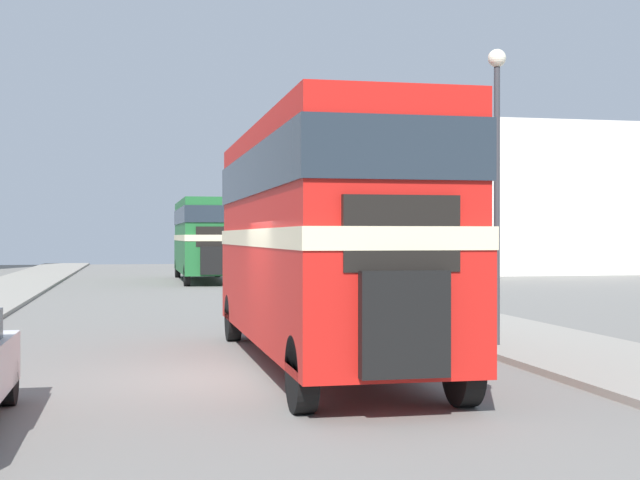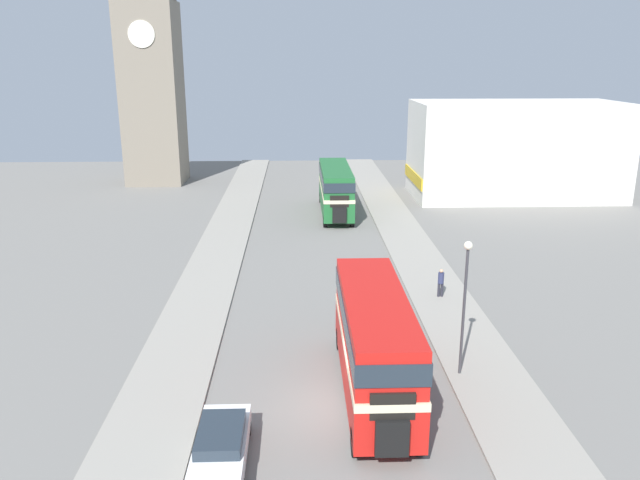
# 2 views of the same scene
# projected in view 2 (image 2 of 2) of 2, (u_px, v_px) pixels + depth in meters

# --- Properties ---
(ground_plane) EXTENTS (120.00, 120.00, 0.00)m
(ground_plane) POSITION_uv_depth(u_px,v_px,m) (332.00, 408.00, 24.16)
(ground_plane) COLOR slate
(sidewalk_right) EXTENTS (3.50, 120.00, 0.12)m
(sidewalk_right) POSITION_uv_depth(u_px,v_px,m) (504.00, 403.00, 24.38)
(sidewalk_right) COLOR gray
(sidewalk_right) RESTS_ON ground_plane
(sidewalk_left) EXTENTS (3.50, 120.00, 0.12)m
(sidewalk_left) POSITION_uv_depth(u_px,v_px,m) (157.00, 410.00, 23.91)
(sidewalk_left) COLOR gray
(sidewalk_left) RESTS_ON ground_plane
(double_decker_bus) EXTENTS (2.49, 10.01, 4.16)m
(double_decker_bus) POSITION_uv_depth(u_px,v_px,m) (375.00, 337.00, 24.56)
(double_decker_bus) COLOR red
(double_decker_bus) RESTS_ON ground_plane
(bus_distant) EXTENTS (2.49, 10.71, 4.06)m
(bus_distant) POSITION_uv_depth(u_px,v_px,m) (336.00, 186.00, 53.38)
(bus_distant) COLOR #1E602D
(bus_distant) RESTS_ON ground_plane
(car_parked_near) EXTENTS (1.68, 4.66, 1.35)m
(car_parked_near) POSITION_uv_depth(u_px,v_px,m) (221.00, 448.00, 20.47)
(car_parked_near) COLOR white
(car_parked_near) RESTS_ON ground_plane
(pedestrian_walking) EXTENTS (0.33, 0.33, 1.62)m
(pedestrian_walking) POSITION_uv_depth(u_px,v_px,m) (441.00, 281.00, 34.80)
(pedestrian_walking) COLOR #282833
(pedestrian_walking) RESTS_ON sidewalk_right
(street_lamp) EXTENTS (0.36, 0.36, 5.86)m
(street_lamp) POSITION_uv_depth(u_px,v_px,m) (465.00, 289.00, 25.49)
(street_lamp) COLOR #38383D
(street_lamp) RESTS_ON sidewalk_right
(church_tower) EXTENTS (6.09, 6.09, 30.73)m
(church_tower) POSITION_uv_depth(u_px,v_px,m) (148.00, 30.00, 63.34)
(church_tower) COLOR gray
(church_tower) RESTS_ON ground_plane
(shop_building_block) EXTENTS (19.41, 9.15, 9.03)m
(shop_building_block) POSITION_uv_depth(u_px,v_px,m) (515.00, 150.00, 59.55)
(shop_building_block) COLOR silver
(shop_building_block) RESTS_ON ground_plane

